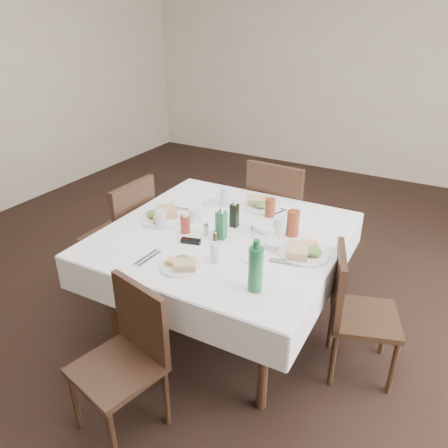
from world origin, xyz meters
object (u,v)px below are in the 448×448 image
object	(u,v)px
water_e	(279,227)
oil_cruet_green	(221,224)
water_n	(225,197)
chair_north	(279,210)
chair_south	(128,350)
coffee_mug	(194,216)
water_w	(160,220)
water_s	(216,253)
oil_cruet_dark	(234,214)
dining_table	(224,242)
ketchup_bottle	(185,223)
chair_west	(126,230)
chair_east	(352,306)
green_bottle	(256,268)
bread_basket	(267,229)

from	to	relation	value
water_e	oil_cruet_green	bearing A→B (deg)	-147.38
water_n	water_e	world-z (taller)	water_n
chair_north	chair_south	distance (m)	1.82
chair_north	coffee_mug	xyz separation A→B (m)	(-0.29, -0.83, 0.23)
chair_north	water_w	size ratio (longest dim) A/B	8.25
water_s	oil_cruet_dark	xyz separation A→B (m)	(-0.12, 0.45, 0.03)
dining_table	coffee_mug	distance (m)	0.29
water_s	ketchup_bottle	size ratio (longest dim) A/B	0.83
water_w	chair_west	bearing A→B (deg)	159.08
chair_east	water_w	distance (m)	1.32
water_e	ketchup_bottle	bearing A→B (deg)	-156.66
oil_cruet_dark	coffee_mug	world-z (taller)	oil_cruet_dark
chair_south	coffee_mug	distance (m)	1.05
chair_west	water_w	size ratio (longest dim) A/B	7.80
chair_south	ketchup_bottle	size ratio (longest dim) A/B	6.03
water_w	coffee_mug	xyz separation A→B (m)	(0.13, 0.20, -0.02)
green_bottle	chair_east	bearing A→B (deg)	50.29
water_e	chair_west	bearing A→B (deg)	-176.41
chair_west	oil_cruet_dark	bearing A→B (deg)	4.38
water_n	oil_cruet_green	size ratio (longest dim) A/B	0.61
chair_east	bread_basket	xyz separation A→B (m)	(-0.62, 0.10, 0.32)
chair_north	bread_basket	distance (m)	0.83
water_s	water_n	bearing A→B (deg)	115.17
water_n	water_w	world-z (taller)	water_n
water_s	coffee_mug	distance (m)	0.56
bread_basket	ketchup_bottle	bearing A→B (deg)	-152.51
oil_cruet_dark	oil_cruet_green	distance (m)	0.19
coffee_mug	green_bottle	size ratio (longest dim) A/B	0.40
bread_basket	green_bottle	size ratio (longest dim) A/B	0.69
water_w	green_bottle	size ratio (longest dim) A/B	0.41
chair_east	green_bottle	bearing A→B (deg)	-129.71
oil_cruet_dark	ketchup_bottle	bearing A→B (deg)	-135.61
chair_east	coffee_mug	size ratio (longest dim) A/B	7.16
chair_west	water_s	xyz separation A→B (m)	(1.03, -0.38, 0.28)
chair_north	chair_west	distance (m)	1.25
water_e	green_bottle	world-z (taller)	green_bottle
green_bottle	water_n	bearing A→B (deg)	127.27
green_bottle	coffee_mug	bearing A→B (deg)	143.33
oil_cruet_dark	green_bottle	xyz separation A→B (m)	(0.44, -0.59, 0.04)
chair_north	chair_east	bearing A→B (deg)	-45.71
water_s	coffee_mug	bearing A→B (deg)	135.66
bread_basket	coffee_mug	bearing A→B (deg)	-172.19
dining_table	chair_north	xyz separation A→B (m)	(0.02, 0.89, -0.12)
chair_east	chair_west	bearing A→B (deg)	179.28
chair_south	bread_basket	world-z (taller)	chair_south
chair_south	bread_basket	bearing A→B (deg)	74.21
water_n	water_s	distance (m)	0.79
chair_south	water_w	size ratio (longest dim) A/B	6.98
bread_basket	coffee_mug	size ratio (longest dim) A/B	1.74
bread_basket	dining_table	bearing A→B (deg)	-153.36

